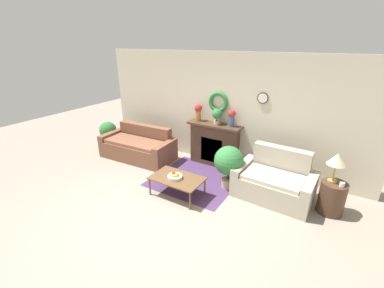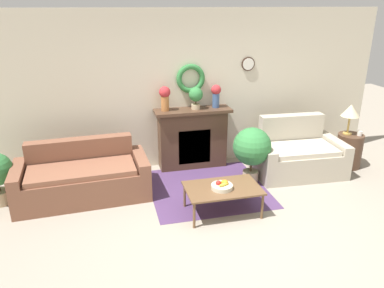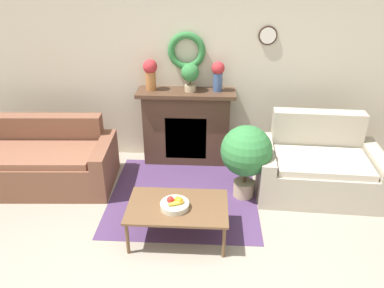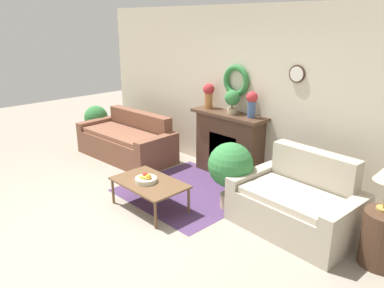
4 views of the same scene
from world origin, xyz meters
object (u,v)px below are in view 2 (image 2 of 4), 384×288
Objects in this scene: fireplace at (192,138)px; coffee_table at (223,189)px; fruit_bowl at (222,186)px; table_lamp at (351,111)px; vase_on_mantel_right at (216,94)px; potted_plant_floor_by_loveseat at (252,148)px; couch_left at (83,178)px; loveseat_right at (297,155)px; side_table_by_loveseat at (349,151)px; vase_on_mantel_left at (165,97)px; potted_plant_on_mantel at (196,96)px; mug at (360,133)px.

fireplace is 1.28× the size of coffee_table.
fruit_bowl is 2.91m from table_lamp.
vase_on_mantel_right is 0.43× the size of potted_plant_floor_by_loveseat.
couch_left is 2.66m from potted_plant_floor_by_loveseat.
loveseat_right is 1.97m from fruit_bowl.
side_table_by_loveseat is 3.40m from vase_on_mantel_left.
table_lamp is 1.44× the size of potted_plant_on_mantel.
coffee_table is at bearing 58.20° from fruit_bowl.
side_table_by_loveseat is 1.47× the size of vase_on_mantel_left.
potted_plant_on_mantel reaches higher than fruit_bowl.
loveseat_right reaches higher than coffee_table.
potted_plant_on_mantel is (-2.75, 0.74, 0.65)m from mug.
vase_on_mantel_left is (-3.18, 0.69, 1.00)m from side_table_by_loveseat.
table_lamp reaches higher than loveseat_right.
couch_left is at bearing -153.02° from vase_on_mantel_left.
couch_left is 1.86m from vase_on_mantel_left.
potted_plant_floor_by_loveseat reaches higher than mug.
fireplace reaches higher than coffee_table.
potted_plant_on_mantel is at bearing -176.84° from vase_on_mantel_right.
vase_on_mantel_left is 1.04× the size of vase_on_mantel_right.
loveseat_right is 1.47× the size of coffee_table.
mug is (0.10, -0.08, 0.34)m from side_table_by_loveseat.
fireplace is at bearing 131.68° from potted_plant_floor_by_loveseat.
loveseat_right is at bearing -17.54° from vase_on_mantel_left.
fireplace is 3.54× the size of potted_plant_on_mantel.
fireplace is at bearing 89.97° from fruit_bowl.
fruit_bowl is at bearing -132.53° from potted_plant_floor_by_loveseat.
couch_left reaches higher than side_table_by_loveseat.
fireplace reaches higher than loveseat_right.
side_table_by_loveseat is at bearing -14.09° from potted_plant_on_mantel.
potted_plant_on_mantel is (0.06, 1.68, 0.86)m from fruit_bowl.
fireplace is at bearing 160.90° from loveseat_right.
side_table_by_loveseat is at bearing 20.09° from coffee_table.
side_table_by_loveseat is 1.53× the size of vase_on_mantel_right.
potted_plant_floor_by_loveseat reaches higher than fruit_bowl.
coffee_table is (0.02, -1.66, -0.18)m from fireplace.
couch_left is at bearing -179.08° from table_lamp.
loveseat_right is 2.47m from vase_on_mantel_left.
fireplace reaches higher than fruit_bowl.
vase_on_mantel_right is (0.42, 0.01, 0.76)m from fireplace.
couch_left is 23.79× the size of mug.
loveseat_right is at bearing 175.83° from mug.
potted_plant_on_mantel reaches higher than couch_left.
potted_plant_on_mantel reaches higher than fireplace.
couch_left is 3.56m from loveseat_right.
loveseat_right reaches higher than mug.
fireplace is 3.20× the size of vase_on_mantel_left.
table_lamp reaches higher than fireplace.
potted_plant_on_mantel is at bearing 88.12° from fruit_bowl.
mug is 2.92m from potted_plant_on_mantel.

